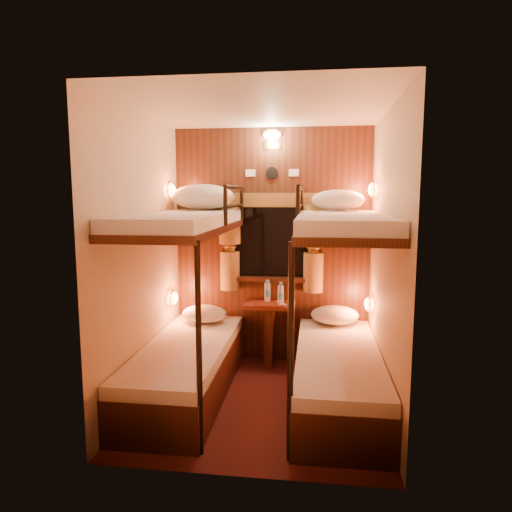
# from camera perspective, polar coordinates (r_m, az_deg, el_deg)

# --- Properties ---
(floor) EXTENTS (2.10, 2.10, 0.00)m
(floor) POSITION_cam_1_polar(r_m,az_deg,el_deg) (4.05, 0.45, -17.67)
(floor) COLOR #3D1310
(floor) RESTS_ON ground
(ceiling) EXTENTS (2.10, 2.10, 0.00)m
(ceiling) POSITION_cam_1_polar(r_m,az_deg,el_deg) (3.72, 0.49, 18.00)
(ceiling) COLOR silver
(ceiling) RESTS_ON wall_back
(wall_back) EXTENTS (2.40, 0.00, 2.40)m
(wall_back) POSITION_cam_1_polar(r_m,az_deg,el_deg) (4.73, 2.01, 1.21)
(wall_back) COLOR #C6B293
(wall_back) RESTS_ON floor
(wall_front) EXTENTS (2.40, 0.00, 2.40)m
(wall_front) POSITION_cam_1_polar(r_m,az_deg,el_deg) (2.67, -2.26, -3.90)
(wall_front) COLOR #C6B293
(wall_front) RESTS_ON floor
(wall_left) EXTENTS (0.00, 2.40, 2.40)m
(wall_left) POSITION_cam_1_polar(r_m,az_deg,el_deg) (3.94, -14.11, -0.34)
(wall_left) COLOR #C6B293
(wall_left) RESTS_ON floor
(wall_right) EXTENTS (0.00, 2.40, 2.40)m
(wall_right) POSITION_cam_1_polar(r_m,az_deg,el_deg) (3.71, 15.98, -0.90)
(wall_right) COLOR #C6B293
(wall_right) RESTS_ON floor
(back_panel) EXTENTS (2.00, 0.03, 2.40)m
(back_panel) POSITION_cam_1_polar(r_m,az_deg,el_deg) (4.72, 1.99, 1.19)
(back_panel) COLOR #311C0D
(back_panel) RESTS_ON floor
(bunk_left) EXTENTS (0.72, 1.90, 1.82)m
(bunk_left) POSITION_cam_1_polar(r_m,az_deg,el_deg) (4.03, -8.72, -9.36)
(bunk_left) COLOR #311C0D
(bunk_left) RESTS_ON floor
(bunk_right) EXTENTS (0.72, 1.90, 1.82)m
(bunk_right) POSITION_cam_1_polar(r_m,az_deg,el_deg) (3.89, 10.25, -10.05)
(bunk_right) COLOR #311C0D
(bunk_right) RESTS_ON floor
(window) EXTENTS (1.00, 0.12, 0.79)m
(window) POSITION_cam_1_polar(r_m,az_deg,el_deg) (4.69, 1.95, 0.92)
(window) COLOR black
(window) RESTS_ON back_panel
(curtains) EXTENTS (1.10, 0.22, 1.00)m
(curtains) POSITION_cam_1_polar(r_m,az_deg,el_deg) (4.65, 1.92, 1.88)
(curtains) COLOR olive
(curtains) RESTS_ON back_panel
(back_fixtures) EXTENTS (0.54, 0.09, 0.48)m
(back_fixtures) POSITION_cam_1_polar(r_m,az_deg,el_deg) (4.68, 2.01, 13.97)
(back_fixtures) COLOR black
(back_fixtures) RESTS_ON back_panel
(reading_lamps) EXTENTS (2.00, 0.20, 1.25)m
(reading_lamps) POSITION_cam_1_polar(r_m,az_deg,el_deg) (4.38, 1.58, 1.21)
(reading_lamps) COLOR #FF5F26
(reading_lamps) RESTS_ON wall_left
(table) EXTENTS (0.50, 0.34, 0.66)m
(table) POSITION_cam_1_polar(r_m,az_deg,el_deg) (4.69, 1.73, -8.63)
(table) COLOR #5E1715
(table) RESTS_ON floor
(bottle_left) EXTENTS (0.07, 0.07, 0.22)m
(bottle_left) POSITION_cam_1_polar(r_m,az_deg,el_deg) (4.67, 1.44, -4.52)
(bottle_left) COLOR #99BFE5
(bottle_left) RESTS_ON table
(bottle_right) EXTENTS (0.06, 0.06, 0.22)m
(bottle_right) POSITION_cam_1_polar(r_m,az_deg,el_deg) (4.56, 3.10, -4.84)
(bottle_right) COLOR #99BFE5
(bottle_right) RESTS_ON table
(sachet_a) EXTENTS (0.09, 0.08, 0.01)m
(sachet_a) POSITION_cam_1_polar(r_m,az_deg,el_deg) (4.56, 3.28, -6.05)
(sachet_a) COLOR silver
(sachet_a) RESTS_ON table
(sachet_b) EXTENTS (0.09, 0.09, 0.01)m
(sachet_b) POSITION_cam_1_polar(r_m,az_deg,el_deg) (4.68, 2.99, -5.67)
(sachet_b) COLOR silver
(sachet_b) RESTS_ON table
(pillow_lower_left) EXTENTS (0.45, 0.32, 0.18)m
(pillow_lower_left) POSITION_cam_1_polar(r_m,az_deg,el_deg) (4.65, -6.47, -7.18)
(pillow_lower_left) COLOR silver
(pillow_lower_left) RESTS_ON bunk_left
(pillow_lower_right) EXTENTS (0.47, 0.34, 0.19)m
(pillow_lower_right) POSITION_cam_1_polar(r_m,az_deg,el_deg) (4.62, 9.82, -7.29)
(pillow_lower_right) COLOR silver
(pillow_lower_right) RESTS_ON bunk_right
(pillow_upper_left) EXTENTS (0.63, 0.45, 0.25)m
(pillow_upper_left) POSITION_cam_1_polar(r_m,az_deg,el_deg) (4.52, -6.63, 7.36)
(pillow_upper_left) COLOR silver
(pillow_upper_left) RESTS_ON bunk_left
(pillow_upper_right) EXTENTS (0.49, 0.35, 0.19)m
(pillow_upper_right) POSITION_cam_1_polar(r_m,az_deg,el_deg) (4.36, 10.23, 6.91)
(pillow_upper_right) COLOR silver
(pillow_upper_right) RESTS_ON bunk_right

